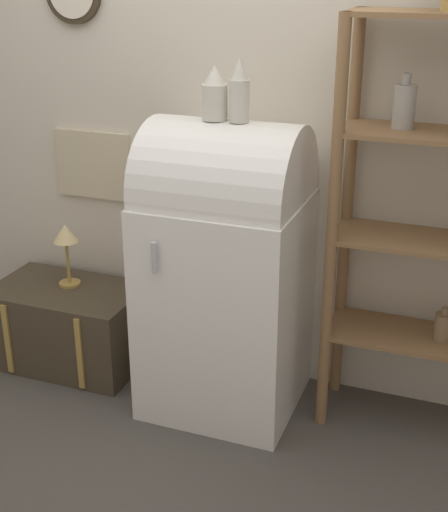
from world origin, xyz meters
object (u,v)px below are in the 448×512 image
at_px(suitcase_trunk, 69,325).
at_px(vase_left, 215,94).
at_px(refrigerator, 226,265).
at_px(vase_center, 239,92).
at_px(desk_lamp, 66,240).

bearing_deg(suitcase_trunk, vase_left, -3.30).
xyz_separation_m(refrigerator, vase_left, (-0.05, -0.01, 0.76)).
relative_size(vase_left, vase_center, 0.85).
height_order(refrigerator, vase_center, vase_center).
xyz_separation_m(vase_center, desk_lamp, (-0.95, 0.10, -0.81)).
height_order(refrigerator, suitcase_trunk, refrigerator).
height_order(vase_left, vase_center, vase_center).
relative_size(refrigerator, desk_lamp, 4.11).
bearing_deg(desk_lamp, suitcase_trunk, -86.14).
relative_size(vase_center, desk_lamp, 0.79).
bearing_deg(refrigerator, vase_center, -8.90).
distance_m(refrigerator, vase_center, 0.78).
bearing_deg(vase_center, vase_left, 177.99).
distance_m(suitcase_trunk, vase_center, 1.58).
height_order(refrigerator, desk_lamp, refrigerator).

